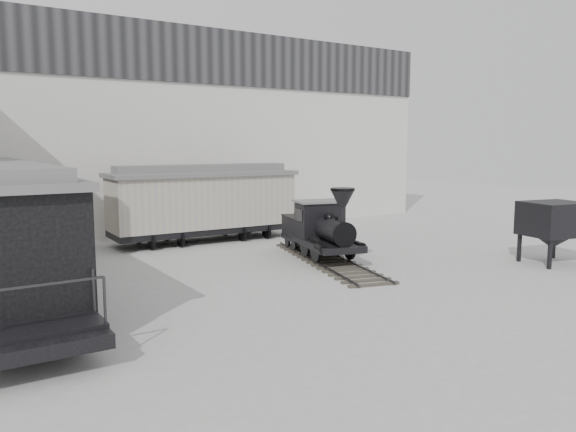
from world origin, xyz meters
TOP-DOWN VIEW (x-y plane):
  - ground at (0.00, 0.00)m, footprint 90.00×90.00m
  - north_wall at (0.00, 14.98)m, footprint 34.00×2.51m
  - locomotive at (2.39, 4.01)m, footprint 4.03×8.82m
  - boxcar at (0.11, 10.74)m, footprint 9.35×3.15m
  - visitor_a at (-7.17, 3.89)m, footprint 0.62×0.43m
  - visitor_b at (-7.53, 3.79)m, footprint 0.93×0.76m
  - coal_hopper at (9.64, -1.75)m, footprint 2.61×2.28m

SIDE VIEW (x-z plane):
  - ground at x=0.00m, z-range 0.00..0.00m
  - visitor_a at x=-7.17m, z-range 0.00..1.62m
  - visitor_b at x=-7.53m, z-range 0.00..1.80m
  - locomotive at x=2.39m, z-range -0.40..2.65m
  - coal_hopper at x=9.64m, z-range 0.38..2.87m
  - boxcar at x=0.11m, z-range 0.09..3.89m
  - north_wall at x=0.00m, z-range 0.05..11.05m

